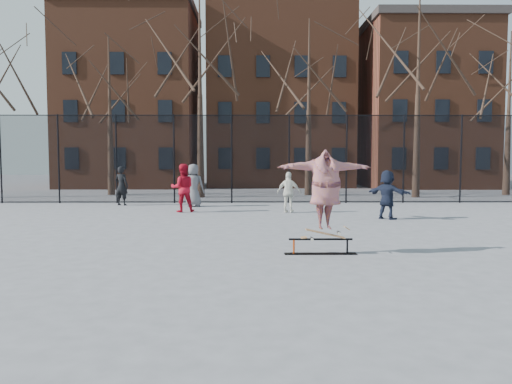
{
  "coord_description": "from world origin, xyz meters",
  "views": [
    {
      "loc": [
        -0.49,
        -9.56,
        2.08
      ],
      "look_at": [
        -0.39,
        1.5,
        1.31
      ],
      "focal_mm": 35.0,
      "sensor_mm": 36.0,
      "label": 1
    }
  ],
  "objects_px": {
    "skater": "(326,194)",
    "skateboard": "(325,236)",
    "skate_rail": "(321,248)",
    "bystander_grey": "(193,185)",
    "bystander_black": "(121,186)",
    "bystander_red": "(183,188)",
    "bystander_white": "(289,192)",
    "bystander_navy": "(387,195)"
  },
  "relations": [
    {
      "from": "skater",
      "to": "bystander_grey",
      "type": "height_order",
      "value": "skater"
    },
    {
      "from": "skateboard",
      "to": "skater",
      "type": "height_order",
      "value": "skater"
    },
    {
      "from": "skater",
      "to": "bystander_red",
      "type": "height_order",
      "value": "skater"
    },
    {
      "from": "bystander_black",
      "to": "bystander_navy",
      "type": "relative_size",
      "value": 1.02
    },
    {
      "from": "bystander_white",
      "to": "bystander_black",
      "type": "bearing_deg",
      "value": -3.04
    },
    {
      "from": "skate_rail",
      "to": "skater",
      "type": "height_order",
      "value": "skater"
    },
    {
      "from": "bystander_red",
      "to": "bystander_navy",
      "type": "height_order",
      "value": "bystander_red"
    },
    {
      "from": "skate_rail",
      "to": "bystander_red",
      "type": "height_order",
      "value": "bystander_red"
    },
    {
      "from": "bystander_black",
      "to": "bystander_red",
      "type": "distance_m",
      "value": 4.04
    },
    {
      "from": "bystander_navy",
      "to": "bystander_grey",
      "type": "bearing_deg",
      "value": 12.01
    },
    {
      "from": "bystander_red",
      "to": "bystander_white",
      "type": "relative_size",
      "value": 1.19
    },
    {
      "from": "bystander_black",
      "to": "bystander_white",
      "type": "relative_size",
      "value": 1.1
    },
    {
      "from": "skate_rail",
      "to": "bystander_black",
      "type": "xyz_separation_m",
      "value": [
        -7.12,
        10.97,
        0.71
      ]
    },
    {
      "from": "bystander_grey",
      "to": "bystander_black",
      "type": "distance_m",
      "value": 3.24
    },
    {
      "from": "skateboard",
      "to": "bystander_black",
      "type": "xyz_separation_m",
      "value": [
        -7.22,
        10.97,
        0.45
      ]
    },
    {
      "from": "skater",
      "to": "bystander_red",
      "type": "bearing_deg",
      "value": 107.34
    },
    {
      "from": "skate_rail",
      "to": "bystander_black",
      "type": "height_order",
      "value": "bystander_black"
    },
    {
      "from": "skater",
      "to": "skateboard",
      "type": "bearing_deg",
      "value": -9.53
    },
    {
      "from": "bystander_grey",
      "to": "skater",
      "type": "bearing_deg",
      "value": 120.71
    },
    {
      "from": "bystander_grey",
      "to": "bystander_white",
      "type": "height_order",
      "value": "bystander_grey"
    },
    {
      "from": "bystander_white",
      "to": "bystander_navy",
      "type": "xyz_separation_m",
      "value": [
        3.16,
        -1.98,
        0.06
      ]
    },
    {
      "from": "skater",
      "to": "bystander_navy",
      "type": "relative_size",
      "value": 1.26
    },
    {
      "from": "skateboard",
      "to": "bystander_grey",
      "type": "xyz_separation_m",
      "value": [
        -4.04,
        10.39,
        0.5
      ]
    },
    {
      "from": "bystander_red",
      "to": "skate_rail",
      "type": "bearing_deg",
      "value": 106.05
    },
    {
      "from": "skate_rail",
      "to": "skateboard",
      "type": "relative_size",
      "value": 1.69
    },
    {
      "from": "bystander_white",
      "to": "bystander_grey",
      "type": "bearing_deg",
      "value": -11.85
    },
    {
      "from": "skate_rail",
      "to": "skateboard",
      "type": "distance_m",
      "value": 0.28
    },
    {
      "from": "skate_rail",
      "to": "skater",
      "type": "bearing_deg",
      "value": 0.0
    },
    {
      "from": "bystander_black",
      "to": "skateboard",
      "type": "bearing_deg",
      "value": 141.15
    },
    {
      "from": "skateboard",
      "to": "skate_rail",
      "type": "bearing_deg",
      "value": 180.0
    },
    {
      "from": "bystander_red",
      "to": "bystander_navy",
      "type": "bearing_deg",
      "value": 152.39
    },
    {
      "from": "bystander_red",
      "to": "bystander_white",
      "type": "height_order",
      "value": "bystander_red"
    },
    {
      "from": "skateboard",
      "to": "skater",
      "type": "relative_size",
      "value": 0.44
    },
    {
      "from": "skate_rail",
      "to": "skateboard",
      "type": "bearing_deg",
      "value": 0.0
    },
    {
      "from": "bystander_red",
      "to": "skateboard",
      "type": "bearing_deg",
      "value": 106.58
    },
    {
      "from": "bystander_grey",
      "to": "bystander_navy",
      "type": "relative_size",
      "value": 1.09
    },
    {
      "from": "skater",
      "to": "bystander_grey",
      "type": "bearing_deg",
      "value": 101.71
    },
    {
      "from": "skateboard",
      "to": "bystander_navy",
      "type": "xyz_separation_m",
      "value": [
        2.98,
        6.05,
        0.43
      ]
    },
    {
      "from": "bystander_grey",
      "to": "bystander_white",
      "type": "bearing_deg",
      "value": 157.94
    },
    {
      "from": "skater",
      "to": "bystander_red",
      "type": "relative_size",
      "value": 1.14
    },
    {
      "from": "bystander_navy",
      "to": "skateboard",
      "type": "bearing_deg",
      "value": 107.55
    },
    {
      "from": "skater",
      "to": "bystander_white",
      "type": "bearing_deg",
      "value": 81.82
    }
  ]
}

